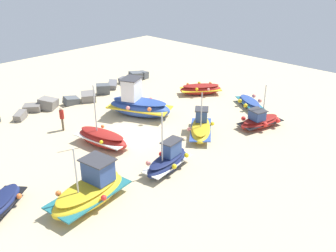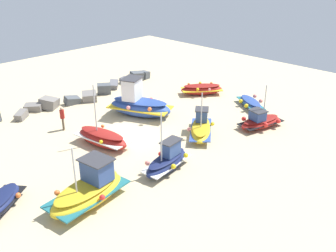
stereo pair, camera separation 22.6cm
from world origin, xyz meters
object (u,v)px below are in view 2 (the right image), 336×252
person_walking (62,117)px  fishing_boat_4 (167,161)px  fishing_boat_1 (89,190)px  fishing_boat_0 (251,103)px  fishing_boat_2 (201,128)px  fishing_boat_6 (260,121)px  fishing_boat_8 (202,89)px  fishing_boat_3 (102,138)px  fishing_boat_5 (139,104)px

person_walking → fishing_boat_4: bearing=133.5°
fishing_boat_1 → fishing_boat_4: fishing_boat_4 is taller
fishing_boat_0 → fishing_boat_2: (-6.99, -0.51, 0.19)m
fishing_boat_4 → person_walking: fishing_boat_4 is taller
fishing_boat_2 → fishing_boat_6: size_ratio=1.07×
fishing_boat_8 → person_walking: bearing=-151.5°
fishing_boat_1 → fishing_boat_3: 6.30m
fishing_boat_4 → fishing_boat_8: (11.54, 7.07, -0.11)m
fishing_boat_0 → fishing_boat_3: 13.20m
fishing_boat_5 → fishing_boat_0: bearing=-147.9°
fishing_boat_3 → fishing_boat_1: bearing=-52.0°
fishing_boat_0 → fishing_boat_4: fishing_boat_4 is taller
fishing_boat_2 → fishing_boat_5: size_ratio=0.74×
fishing_boat_5 → fishing_boat_6: (4.71, -8.00, -0.45)m
fishing_boat_4 → fishing_boat_0: bearing=2.2°
fishing_boat_0 → person_walking: (-13.34, 7.06, 0.68)m
fishing_boat_0 → fishing_boat_3: fishing_boat_3 is taller
fishing_boat_1 → fishing_boat_5: fishing_boat_1 is taller
fishing_boat_4 → fishing_boat_6: fishing_boat_4 is taller
fishing_boat_0 → fishing_boat_1: fishing_boat_1 is taller
fishing_boat_4 → fishing_boat_2: bearing=10.4°
fishing_boat_1 → person_walking: (3.74, 8.68, 0.29)m
fishing_boat_1 → fishing_boat_4: (5.04, -0.58, -0.12)m
fishing_boat_8 → person_walking: (-12.84, 2.19, 0.52)m
fishing_boat_1 → fishing_boat_4: bearing=-14.9°
fishing_boat_5 → fishing_boat_8: 7.23m
fishing_boat_2 → fishing_boat_4: 5.33m
fishing_boat_1 → fishing_boat_4: 5.07m
fishing_boat_6 → person_walking: bearing=-29.5°
fishing_boat_1 → fishing_boat_3: size_ratio=1.12×
fishing_boat_3 → fishing_boat_6: fishing_boat_3 is taller
fishing_boat_6 → person_walking: (-10.34, 9.86, 0.54)m
fishing_boat_1 → fishing_boat_2: 10.15m
fishing_boat_2 → fishing_boat_0: bearing=-33.7°
fishing_boat_0 → fishing_boat_2: 7.01m
fishing_boat_4 → fishing_boat_8: fishing_boat_4 is taller
fishing_boat_0 → person_walking: bearing=-84.9°
fishing_boat_8 → fishing_boat_6: bearing=-69.9°
fishing_boat_5 → person_walking: bearing=47.7°
fishing_boat_3 → fishing_boat_4: fishing_boat_3 is taller
fishing_boat_3 → fishing_boat_6: 11.45m
fishing_boat_0 → fishing_boat_1: 17.16m
fishing_boat_2 → fishing_boat_8: fishing_boat_2 is taller
fishing_boat_5 → fishing_boat_8: fishing_boat_5 is taller
fishing_boat_5 → fishing_boat_6: size_ratio=1.44×
fishing_boat_1 → person_walking: 9.46m
fishing_boat_8 → fishing_boat_2: bearing=-102.1°
fishing_boat_3 → fishing_boat_4: 5.31m
fishing_boat_0 → fishing_boat_8: (-0.50, 4.86, 0.15)m
fishing_boat_5 → fishing_boat_4: bearing=125.7°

